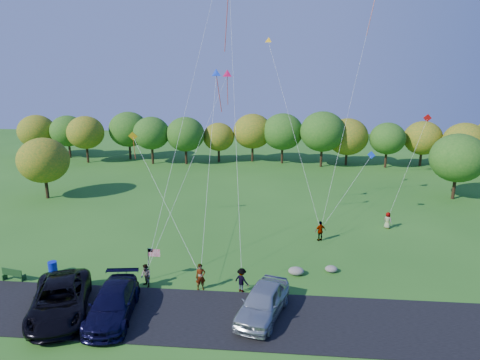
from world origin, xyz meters
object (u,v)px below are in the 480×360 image
object	(u,v)px
minivan_dark	(60,300)
trash_barrel	(53,268)
flyer_a	(201,277)
flyer_e	(388,220)
minivan_navy	(113,304)
park_bench	(13,274)
flyer_d	(320,231)
flyer_c	(242,280)
flyer_b	(146,276)
minivan_silver	(263,302)

from	to	relation	value
minivan_dark	trash_barrel	size ratio (longest dim) A/B	7.50
trash_barrel	flyer_a	bearing A→B (deg)	-6.50
flyer_e	minivan_dark	bearing A→B (deg)	79.77
minivan_navy	park_bench	distance (m)	9.53
minivan_navy	flyer_d	size ratio (longest dim) A/B	3.41
flyer_c	flyer_d	bearing A→B (deg)	-92.27
flyer_b	flyer_c	distance (m)	6.56
flyer_a	flyer_e	size ratio (longest dim) A/B	1.20
minivan_dark	trash_barrel	bearing A→B (deg)	102.14
minivan_dark	minivan_silver	world-z (taller)	minivan_dark
minivan_navy	flyer_a	bearing A→B (deg)	31.54
flyer_b	trash_barrel	distance (m)	7.43
minivan_navy	park_bench	bearing A→B (deg)	148.98
minivan_silver	minivan_navy	bearing A→B (deg)	-157.90
minivan_navy	park_bench	size ratio (longest dim) A/B	3.64
flyer_d	park_bench	world-z (taller)	flyer_d
minivan_dark	flyer_d	size ratio (longest dim) A/B	3.91
trash_barrel	minivan_navy	bearing A→B (deg)	-37.79
park_bench	minivan_silver	bearing A→B (deg)	2.75
flyer_c	park_bench	xyz separation A→B (m)	(-16.13, 0.00, -0.34)
flyer_b	flyer_a	bearing A→B (deg)	42.03
minivan_navy	flyer_c	xyz separation A→B (m)	(7.39, 3.77, -0.10)
flyer_c	flyer_e	world-z (taller)	flyer_c
flyer_a	flyer_e	world-z (taller)	flyer_a
minivan_dark	minivan_navy	size ratio (longest dim) A/B	1.15
flyer_b	flyer_e	world-z (taller)	flyer_b
flyer_a	flyer_d	xyz separation A→B (m)	(8.75, 9.22, -0.04)
minivan_navy	trash_barrel	size ratio (longest dim) A/B	6.54
trash_barrel	flyer_e	bearing A→B (deg)	23.56
minivan_navy	minivan_silver	bearing A→B (deg)	-1.68
minivan_dark	flyer_a	size ratio (longest dim) A/B	3.73
flyer_c	minivan_silver	bearing A→B (deg)	148.97
flyer_e	minivan_navy	bearing A→B (deg)	83.93
minivan_silver	trash_barrel	size ratio (longest dim) A/B	5.91
flyer_d	trash_barrel	distance (m)	21.40
flyer_a	trash_barrel	size ratio (longest dim) A/B	2.01
minivan_navy	minivan_silver	distance (m)	8.96
park_bench	flyer_c	bearing A→B (deg)	11.85
minivan_silver	trash_barrel	world-z (taller)	minivan_silver
flyer_b	flyer_d	bearing A→B (deg)	79.03
minivan_navy	flyer_c	world-z (taller)	minivan_navy
flyer_c	park_bench	distance (m)	16.14
flyer_d	trash_barrel	xyz separation A→B (m)	(-19.86, -7.95, -0.42)
flyer_c	park_bench	world-z (taller)	flyer_c
minivan_dark	trash_barrel	distance (m)	6.03
flyer_d	minivan_silver	bearing A→B (deg)	43.70
minivan_navy	flyer_b	size ratio (longest dim) A/B	3.74
minivan_dark	flyer_e	distance (m)	28.42
minivan_dark	flyer_c	xyz separation A→B (m)	(10.65, 3.80, -0.19)
flyer_a	trash_barrel	xyz separation A→B (m)	(-11.11, 1.27, -0.47)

